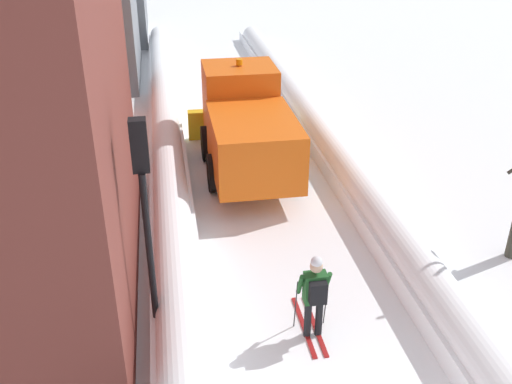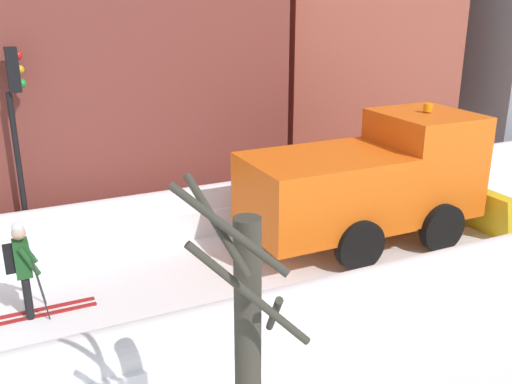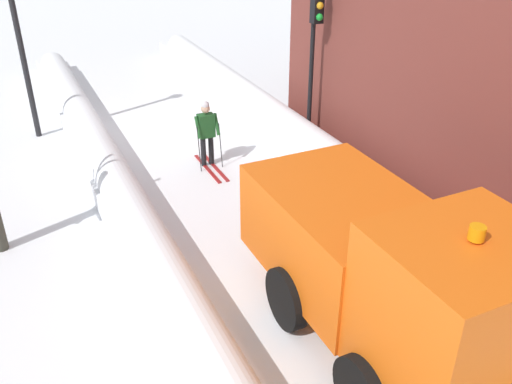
{
  "view_description": "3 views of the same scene",
  "coord_description": "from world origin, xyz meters",
  "px_view_note": "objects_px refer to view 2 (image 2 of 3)",
  "views": [
    {
      "loc": [
        -2.55,
        -5.36,
        7.61
      ],
      "look_at": [
        -0.63,
        6.2,
        1.49
      ],
      "focal_mm": 40.46,
      "sensor_mm": 36.0,
      "label": 1
    },
    {
      "loc": [
        9.86,
        2.73,
        5.46
      ],
      "look_at": [
        0.12,
        7.35,
        1.75
      ],
      "focal_mm": 40.46,
      "sensor_mm": 36.0,
      "label": 2
    },
    {
      "loc": [
        4.5,
        15.72,
        6.63
      ],
      "look_at": [
        0.18,
        6.51,
        0.99
      ],
      "focal_mm": 39.04,
      "sensor_mm": 36.0,
      "label": 3
    }
  ],
  "objects_px": {
    "skier": "(23,265)",
    "bare_tree_near": "(248,361)",
    "plow_truck": "(374,180)",
    "traffic_light_pole": "(17,113)"
  },
  "relations": [
    {
      "from": "plow_truck",
      "to": "traffic_light_pole",
      "type": "xyz_separation_m",
      "value": [
        -2.79,
        -7.14,
        1.65
      ]
    },
    {
      "from": "traffic_light_pole",
      "to": "bare_tree_near",
      "type": "distance_m",
      "value": 8.48
    },
    {
      "from": "traffic_light_pole",
      "to": "bare_tree_near",
      "type": "bearing_deg",
      "value": 10.35
    },
    {
      "from": "skier",
      "to": "bare_tree_near",
      "type": "height_order",
      "value": "bare_tree_near"
    },
    {
      "from": "bare_tree_near",
      "to": "traffic_light_pole",
      "type": "bearing_deg",
      "value": -169.65
    },
    {
      "from": "plow_truck",
      "to": "bare_tree_near",
      "type": "relative_size",
      "value": 1.54
    },
    {
      "from": "skier",
      "to": "bare_tree_near",
      "type": "relative_size",
      "value": 0.46
    },
    {
      "from": "plow_truck",
      "to": "traffic_light_pole",
      "type": "distance_m",
      "value": 7.84
    },
    {
      "from": "traffic_light_pole",
      "to": "plow_truck",
      "type": "bearing_deg",
      "value": 68.66
    },
    {
      "from": "skier",
      "to": "traffic_light_pole",
      "type": "relative_size",
      "value": 0.41
    }
  ]
}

